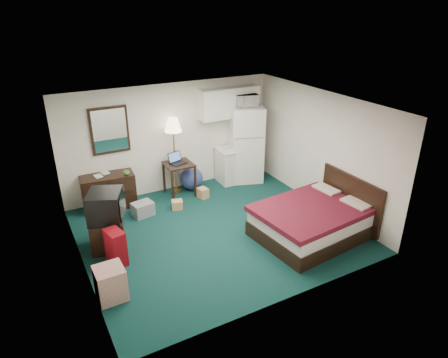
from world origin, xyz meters
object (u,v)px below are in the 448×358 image
desk (179,179)px  tv_stand (108,233)px  bed (310,222)px  suitcase (116,247)px  floor_lamp (175,156)px  dresser (109,191)px  fridge (246,144)px  kitchen_counter (233,165)px

desk → tv_stand: 2.43m
bed → desk: bearing=111.7°
bed → suitcase: bearing=159.8°
tv_stand → floor_lamp: bearing=53.1°
dresser → desk: bearing=0.1°
fridge → desk: bearing=-159.3°
dresser → suitcase: 2.14m
desk → bed: 3.22m
floor_lamp → bed: size_ratio=0.92×
dresser → floor_lamp: size_ratio=0.62×
bed → tv_stand: (-3.46, 1.47, -0.02)m
floor_lamp → kitchen_counter: 1.57m
floor_lamp → bed: floor_lamp is taller
floor_lamp → fridge: bearing=-4.2°
desk → fridge: bearing=1.9°
floor_lamp → suitcase: 2.96m
fridge → floor_lamp: bearing=-164.9°
kitchen_counter → suitcase: (-3.46, -2.03, -0.10)m
fridge → tv_stand: 4.10m
floor_lamp → suitcase: bearing=-132.7°
floor_lamp → suitcase: size_ratio=2.81×
dresser → bed: (3.06, -3.01, -0.07)m
dresser → fridge: (3.38, -0.10, 0.55)m
suitcase → dresser: bearing=67.5°
desk → fridge: fridge is taller
dresser → kitchen_counter: size_ratio=1.34×
kitchen_counter → bed: kitchen_counter is taller
dresser → floor_lamp: bearing=6.5°
kitchen_counter → suitcase: bearing=-147.4°
fridge → bed: bearing=-77.1°
dresser → tv_stand: size_ratio=1.77×
dresser → floor_lamp: (1.56, 0.03, 0.51)m
fridge → suitcase: 4.32m
kitchen_counter → fridge: bearing=-3.1°
floor_lamp → fridge: fridge is taller
floor_lamp → bed: bearing=-63.9°
desk → suitcase: (-1.98, -1.96, -0.07)m
dresser → kitchen_counter: bearing=4.0°
kitchen_counter → suitcase: size_ratio=1.30×
dresser → bed: 4.29m
desk → bed: bearing=-62.3°
tv_stand → bed: bearing=-8.6°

